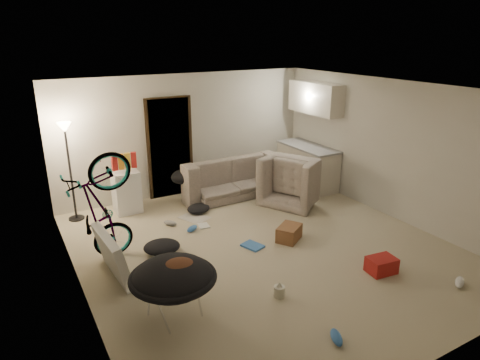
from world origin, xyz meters
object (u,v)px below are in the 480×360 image
drink_case_a (289,233)px  sofa (226,180)px  floor_lamp (67,151)px  tv_box (112,256)px  bicycle (103,234)px  mini_fridge (126,191)px  juicer (279,291)px  armchair (297,184)px  drink_case_b (381,265)px  kitchen_counter (307,167)px  saucer_chair (173,284)px

drink_case_a → sofa: bearing=54.4°
floor_lamp → tv_box: size_ratio=1.76×
drink_case_a → bicycle: bearing=131.8°
mini_fridge → tv_box: mini_fridge is taller
sofa → juicer: bearing=71.0°
sofa → drink_case_a: bearing=85.9°
armchair → juicer: size_ratio=5.24×
drink_case_b → sofa: bearing=103.4°
armchair → sofa: bearing=17.2°
floor_lamp → drink_case_a: floor_lamp is taller
drink_case_a → drink_case_b: 1.58m
sofa → armchair: (1.06, -1.05, 0.05)m
mini_fridge → juicer: mini_fridge is taller
armchair → tv_box: 4.15m
tv_box → drink_case_a: 2.84m
bicycle → tv_box: bicycle is taller
armchair → bicycle: (-4.00, -0.61, 0.10)m
armchair → mini_fridge: mini_fridge is taller
sofa → juicer: 3.88m
drink_case_a → kitchen_counter: bearing=13.3°
sofa → saucer_chair: 4.22m
saucer_chair → tv_box: 1.31m
bicycle → tv_box: size_ratio=1.71×
kitchen_counter → bicycle: (-4.73, -1.20, 0.02)m
bicycle → mini_fridge: bearing=-26.2°
mini_fridge → armchair: bearing=-18.9°
drink_case_b → kitchen_counter: bearing=75.6°
kitchen_counter → floor_lamp: bearing=172.3°
sofa → drink_case_a: 2.45m
bicycle → mini_fridge: bicycle is taller
kitchen_counter → juicer: size_ratio=7.14×
juicer → mini_fridge: bearing=103.6°
drink_case_a → juicer: bearing=-163.1°
bicycle → kitchen_counter: bearing=-76.5°
sofa → saucer_chair: saucer_chair is taller
armchair → mini_fridge: 3.36m
juicer → floor_lamp: bearing=115.5°
kitchen_counter → bicycle: size_ratio=0.86×
sofa → tv_box: tv_box is taller
bicycle → juicer: size_ratio=8.33×
bicycle → drink_case_a: size_ratio=4.01×
drink_case_a → drink_case_b: bearing=-102.3°
sofa → mini_fridge: (-2.10, 0.10, 0.09)m
drink_case_b → juicer: bearing=178.9°
saucer_chair → juicer: (1.33, -0.30, -0.35)m
armchair → saucer_chair: (-3.58, -2.34, 0.08)m
floor_lamp → tv_box: bearing=-87.6°
juicer → bicycle: bearing=130.8°
floor_lamp → kitchen_counter: (4.83, -0.65, -0.87)m
bicycle → drink_case_b: bicycle is taller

